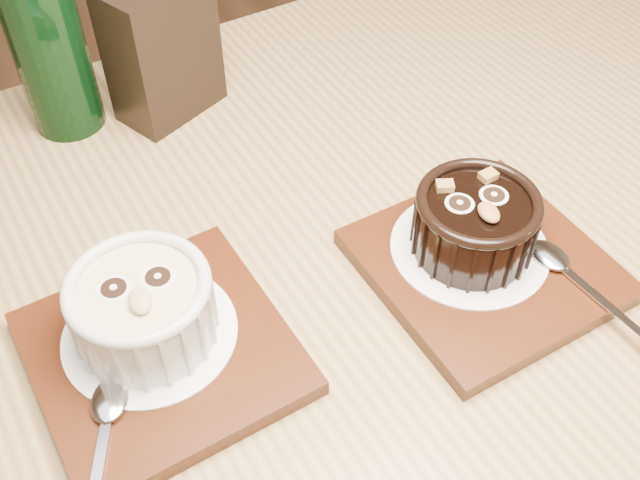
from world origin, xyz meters
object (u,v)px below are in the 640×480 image
Objects in this scene: table at (316,351)px; ramekin_dark at (475,221)px; ramekin_white at (142,306)px; green_bottle at (46,35)px; tray_left at (162,353)px; tray_right at (484,265)px; condiment_stand at (162,48)px.

table is 12.75× the size of ramekin_dark.
green_bottle reaches higher than ramekin_white.
ramekin_white reaches higher than tray_left.
tray_left is at bearing 172.67° from tray_right.
ramekin_white is 0.30m from green_bottle.
green_bottle is (-0.13, 0.30, 0.19)m from table.
tray_right is (0.27, -0.05, -0.04)m from ramekin_white.
tray_right is at bearing -63.86° from condiment_stand.
green_bottle is (-0.26, 0.35, 0.09)m from tray_right.
tray_right reaches higher than table.
condiment_stand is (-0.15, 0.31, 0.02)m from ramekin_dark.
tray_left is 0.04m from ramekin_white.
condiment_stand is at bearing -13.07° from green_bottle.
condiment_stand is at bearing 124.29° from ramekin_dark.
table is 7.01× the size of tray_right.
tray_right is at bearing -19.31° from table.
ramekin_dark is at bearing -52.79° from green_bottle.
table is 0.19m from ramekin_white.
tray_left is at bearing -91.12° from green_bottle.
ramekin_dark reaches higher than tray_right.
table is 9.02× the size of condiment_stand.
ramekin_white is 0.41× the size of green_bottle.
green_bottle is (0.01, 0.31, 0.09)m from tray_left.
green_bottle reaches higher than condiment_stand.
green_bottle is at bearing 88.88° from tray_left.
ramekin_white is (-0.14, 0.00, 0.14)m from table.
table is 0.38m from green_bottle.
tray_right is 0.44m from green_bottle.
tray_left is 0.32m from condiment_stand.
ramekin_white is 0.27m from tray_right.
ramekin_dark is at bearing -0.24° from ramekin_white.
tray_left is 0.26m from ramekin_dark.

